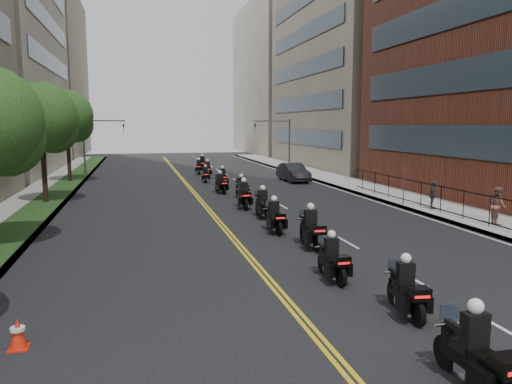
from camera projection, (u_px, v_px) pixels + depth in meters
ground at (399, 354)px, 11.06m from camera, size 160.00×160.00×0.00m
sidewalk_right at (374, 190)px, 37.91m from camera, size 4.00×90.00×0.15m
sidewalk_left at (36, 201)px, 32.36m from camera, size 4.00×90.00×0.15m
grass_strip at (49, 200)px, 32.54m from camera, size 2.00×90.00×0.04m
building_right_tan at (362, 41)px, 60.24m from camera, size 15.11×28.00×30.00m
building_right_far at (289, 80)px, 89.42m from camera, size 15.00×28.00×26.00m
building_left_far at (28, 74)px, 79.38m from camera, size 16.00×28.00×26.00m
iron_fence at (476, 207)px, 25.04m from camera, size 0.05×28.00×1.50m
street_trees at (26, 123)px, 25.74m from camera, size 4.40×38.40×7.98m
traffic_signal_right at (281, 137)px, 53.23m from camera, size 4.09×0.20×5.60m
traffic_signal_left at (94, 138)px, 48.83m from camera, size 4.09×0.20×5.60m
motorcycle_0 at (478, 357)px, 9.36m from camera, size 0.56×2.44×1.81m
motorcycle_1 at (407, 291)px, 13.19m from camera, size 0.66×2.26×1.67m
motorcycle_2 at (333, 261)px, 16.19m from camera, size 0.51×2.22×1.64m
motorcycle_3 at (311, 230)px, 20.43m from camera, size 0.58×2.51×1.85m
motorcycle_4 at (275, 218)px, 23.35m from camera, size 0.54×2.35×1.74m
motorcycle_5 at (263, 205)px, 26.98m from camera, size 0.60×2.40×1.77m
motorcycle_6 at (244, 196)px, 30.05m from camera, size 0.65×2.52×1.86m
motorcycle_7 at (242, 189)px, 34.01m from camera, size 0.62×2.29×1.69m
motorcycle_8 at (221, 184)px, 36.67m from camera, size 0.70×2.27×1.68m
motorcycle_9 at (223, 178)px, 40.55m from camera, size 0.56×2.32×1.71m
motorcycle_10 at (206, 175)px, 43.64m from camera, size 0.59×2.10×1.55m
motorcycle_11 at (208, 170)px, 47.60m from camera, size 0.69×2.37×1.75m
motorcycle_12 at (199, 168)px, 50.95m from camera, size 0.68×2.24×1.66m
motorcycle_13 at (202, 164)px, 54.25m from camera, size 0.62×2.50×1.84m
parked_sedan at (293, 172)px, 44.35m from camera, size 1.89×4.95×1.61m
pedestrian_b at (497, 206)px, 24.49m from camera, size 0.92×1.06×1.88m
pedestrian_c at (433, 195)px, 29.03m from camera, size 0.79×1.03×1.62m
traffic_cone at (18, 334)px, 11.26m from camera, size 0.44×0.44×0.73m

